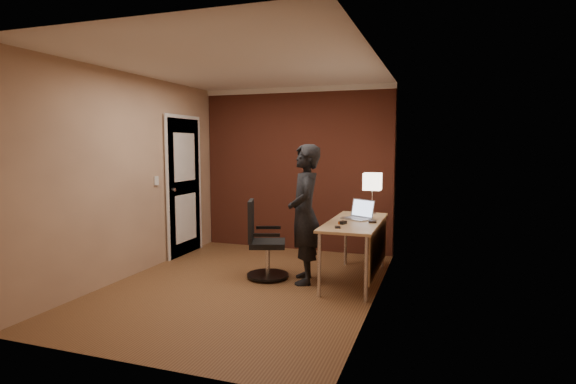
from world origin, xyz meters
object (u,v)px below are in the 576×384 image
object	(u,v)px
office_chair	(263,245)
person	(305,214)
desk	(361,232)
laptop	(360,214)
mouse	(343,223)
desk_lamp	(372,182)
phone	(338,227)
wallet	(373,221)

from	to	relation	value
office_chair	person	size ratio (longest dim) A/B	0.58
office_chair	desk	bearing A→B (deg)	12.13
laptop	mouse	size ratio (longest dim) A/B	4.14
desk_lamp	phone	size ratio (longest dim) A/B	4.65
laptop	wallet	world-z (taller)	laptop
desk_lamp	laptop	size ratio (longest dim) A/B	1.29
wallet	desk_lamp	bearing A→B (deg)	99.25
desk	wallet	bearing A→B (deg)	-13.94
desk	office_chair	world-z (taller)	office_chair
mouse	wallet	xyz separation A→B (m)	(0.31, 0.22, -0.01)
office_chair	person	bearing A→B (deg)	2.10
desk	mouse	xyz separation A→B (m)	(-0.17, -0.25, 0.14)
desk	person	size ratio (longest dim) A/B	0.92
wallet	office_chair	size ratio (longest dim) A/B	0.12
phone	wallet	xyz separation A→B (m)	(0.31, 0.46, 0.01)
desk	wallet	xyz separation A→B (m)	(0.14, -0.03, 0.14)
desk	wallet	distance (m)	0.20
laptop	phone	world-z (taller)	laptop
desk	phone	bearing A→B (deg)	-109.35
desk	laptop	bearing A→B (deg)	106.22
laptop	mouse	world-z (taller)	laptop
laptop	wallet	bearing A→B (deg)	-47.69
phone	office_chair	world-z (taller)	office_chair
desk_lamp	wallet	world-z (taller)	desk_lamp
desk	mouse	distance (m)	0.34
desk_lamp	mouse	size ratio (longest dim) A/B	5.35
person	desk_lamp	bearing A→B (deg)	123.30
desk_lamp	desk	bearing A→B (deg)	-93.07
desk	person	distance (m)	0.70
desk_lamp	phone	xyz separation A→B (m)	(-0.21, -1.11, -0.41)
wallet	person	xyz separation A→B (m)	(-0.77, -0.19, 0.08)
wallet	office_chair	bearing A→B (deg)	-170.64
desk	laptop	size ratio (longest dim) A/B	3.62
desk_lamp	office_chair	bearing A→B (deg)	-143.85
desk_lamp	phone	world-z (taller)	desk_lamp
phone	person	distance (m)	0.53
person	office_chair	bearing A→B (deg)	-106.67
phone	wallet	size ratio (longest dim) A/B	1.05
desk	person	xyz separation A→B (m)	(-0.63, -0.23, 0.22)
mouse	person	xyz separation A→B (m)	(-0.46, 0.02, 0.07)
office_chair	person	xyz separation A→B (m)	(0.53, 0.02, 0.40)
laptop	wallet	size ratio (longest dim) A/B	3.76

